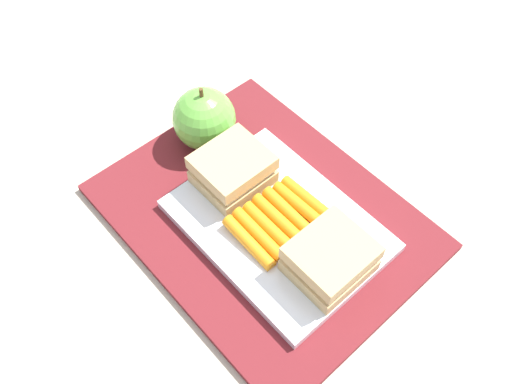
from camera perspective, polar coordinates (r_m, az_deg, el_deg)
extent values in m
plane|color=#B7AD99|center=(0.65, 0.73, -2.80)|extent=(2.40, 2.40, 0.00)
cube|color=maroon|center=(0.65, 0.74, -2.56)|extent=(0.36, 0.28, 0.01)
cube|color=white|center=(0.63, 2.28, -3.45)|extent=(0.23, 0.17, 0.01)
cube|color=tan|center=(0.59, 7.54, -7.45)|extent=(0.07, 0.08, 0.02)
cube|color=beige|center=(0.58, 7.67, -6.85)|extent=(0.07, 0.07, 0.01)
cube|color=tan|center=(0.57, 7.82, -6.23)|extent=(0.07, 0.08, 0.02)
cube|color=tan|center=(0.65, -2.38, 1.62)|extent=(0.07, 0.08, 0.02)
cube|color=beige|center=(0.64, -2.42, 2.32)|extent=(0.07, 0.07, 0.01)
cube|color=tan|center=(0.63, -2.46, 3.04)|extent=(0.07, 0.08, 0.02)
cylinder|color=orange|center=(0.64, 5.31, -0.70)|extent=(0.08, 0.01, 0.02)
cylinder|color=orange|center=(0.63, 4.43, -1.35)|extent=(0.08, 0.01, 0.02)
cylinder|color=orange|center=(0.62, 3.37, -2.08)|extent=(0.08, 0.01, 0.02)
cylinder|color=orange|center=(0.62, 2.28, -2.79)|extent=(0.08, 0.01, 0.02)
cylinder|color=orange|center=(0.61, 1.33, -3.65)|extent=(0.08, 0.01, 0.02)
cylinder|color=orange|center=(0.61, 0.25, -4.36)|extent=(0.08, 0.01, 0.02)
cylinder|color=orange|center=(0.60, -0.75, -5.24)|extent=(0.08, 0.01, 0.02)
sphere|color=#66B742|center=(0.69, -5.37, 7.53)|extent=(0.08, 0.08, 0.08)
cylinder|color=brown|center=(0.65, -5.67, 10.15)|extent=(0.01, 0.00, 0.01)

